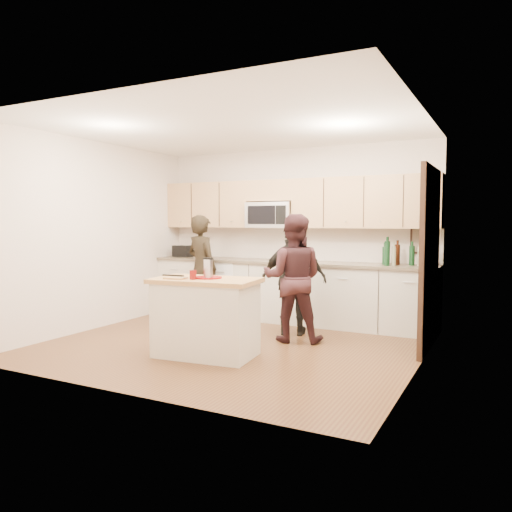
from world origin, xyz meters
The scene contains 21 objects.
floor centered at (0.00, 0.00, 0.00)m, with size 4.50×4.50×0.00m, color brown.
room_shell centered at (0.00, 0.00, 1.73)m, with size 4.52×4.02×2.71m.
back_cabinetry centered at (0.00, 1.69, 0.47)m, with size 4.50×0.66×0.94m.
upper_cabinetry centered at (0.03, 1.83, 1.84)m, with size 4.50×0.33×0.75m.
microwave centered at (-0.31, 1.80, 1.65)m, with size 0.76×0.41×0.40m.
doorway centered at (2.23, 0.90, 1.16)m, with size 0.06×1.25×2.20m.
framed_picture centered at (1.95, 1.98, 1.28)m, with size 0.30×0.03×0.38m.
dish_towel centered at (-0.95, 1.50, 0.80)m, with size 0.34×0.60×0.48m.
island centered at (-0.01, -0.59, 0.45)m, with size 1.27×0.82×0.90m.
red_plate centered at (0.00, -0.56, 0.91)m, with size 0.32×0.32×0.02m, color maroon.
box_grater centered at (0.04, -0.61, 1.03)m, with size 0.10×0.06×0.22m.
drink_glass centered at (-0.08, -0.74, 0.95)m, with size 0.08×0.08×0.10m, color maroon.
cutting_board centered at (-0.29, -0.79, 0.91)m, with size 0.24×0.16×0.02m, color #AC7F47.
tongs centered at (-0.39, -0.69, 0.93)m, with size 0.27×0.03×0.02m, color black.
knife centered at (-0.25, -0.78, 0.92)m, with size 0.20×0.02×0.01m, color silver.
toaster centered at (-1.94, 1.67, 1.04)m, with size 0.30×0.21×0.20m.
bottle_cluster centered at (1.72, 1.69, 1.11)m, with size 0.55×0.32×0.40m.
orchid centered at (2.08, 1.72, 1.16)m, with size 0.25×0.20×0.45m, color #2E732E.
woman_left centered at (-1.19, 1.13, 0.82)m, with size 0.60×0.39×1.65m, color black.
woman_center centered at (0.60, 0.53, 0.82)m, with size 0.80×0.62×1.64m, color black.
woman_right centered at (0.46, 0.87, 0.76)m, with size 0.89×0.37×1.52m, color black.
Camera 1 is at (3.08, -5.37, 1.55)m, focal length 35.00 mm.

